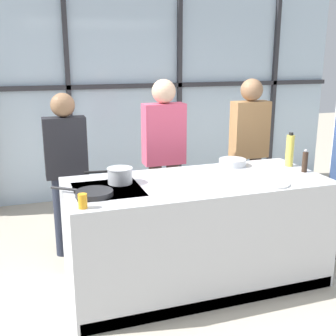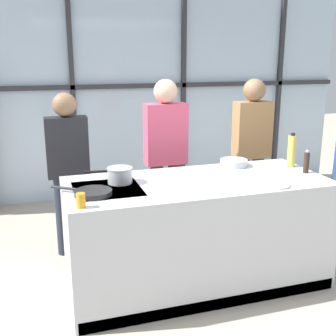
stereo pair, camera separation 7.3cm
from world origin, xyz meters
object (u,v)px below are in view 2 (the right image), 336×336
(saucepan, at_px, (119,175))
(mixing_bowl, at_px, (234,162))
(spectator_center_left, at_px, (166,151))
(pepper_grinder, at_px, (306,162))
(oil_bottle, at_px, (292,151))
(juice_glass_near, at_px, (81,200))
(frying_pan, at_px, (92,192))
(white_plate, at_px, (273,184))
(spectator_far_left, at_px, (68,164))
(spectator_center_right, at_px, (251,145))

(saucepan, bearing_deg, mixing_bowl, 10.98)
(spectator_center_left, distance_m, pepper_grinder, 1.40)
(oil_bottle, distance_m, juice_glass_near, 2.06)
(frying_pan, height_order, white_plate, frying_pan)
(saucepan, distance_m, pepper_grinder, 1.65)
(frying_pan, distance_m, saucepan, 0.36)
(saucepan, bearing_deg, juice_glass_near, -126.45)
(pepper_grinder, xyz_separation_m, juice_glass_near, (-2.00, -0.30, -0.04))
(mixing_bowl, xyz_separation_m, juice_glass_near, (-1.49, -0.71, 0.02))
(frying_pan, xyz_separation_m, white_plate, (1.42, -0.18, -0.01))
(mixing_bowl, relative_size, oil_bottle, 0.80)
(mixing_bowl, xyz_separation_m, pepper_grinder, (0.51, -0.41, 0.06))
(spectator_center_left, height_order, saucepan, spectator_center_left)
(spectator_far_left, height_order, spectator_center_right, spectator_center_right)
(spectator_far_left, relative_size, white_plate, 6.11)
(white_plate, relative_size, mixing_bowl, 1.03)
(spectator_center_left, height_order, white_plate, spectator_center_left)
(saucepan, distance_m, juice_glass_near, 0.61)
(saucepan, bearing_deg, spectator_center_right, 25.82)
(white_plate, xyz_separation_m, juice_glass_near, (-1.53, -0.06, 0.04))
(spectator_center_left, height_order, mixing_bowl, spectator_center_left)
(spectator_center_left, xyz_separation_m, spectator_center_right, (0.99, 0.00, 0.00))
(saucepan, height_order, pepper_grinder, pepper_grinder)
(frying_pan, relative_size, white_plate, 1.67)
(saucepan, xyz_separation_m, pepper_grinder, (1.64, -0.19, 0.03))
(spectator_center_left, distance_m, frying_pan, 1.36)
(saucepan, xyz_separation_m, mixing_bowl, (1.13, 0.22, -0.03))
(spectator_center_right, relative_size, saucepan, 4.43)
(spectator_center_left, xyz_separation_m, mixing_bowl, (0.50, -0.56, -0.02))
(spectator_center_right, height_order, frying_pan, spectator_center_right)
(spectator_far_left, height_order, oil_bottle, spectator_far_left)
(spectator_center_left, relative_size, white_plate, 6.52)
(spectator_center_left, bearing_deg, juice_glass_near, 51.99)
(spectator_center_left, relative_size, mixing_bowl, 6.70)
(mixing_bowl, relative_size, pepper_grinder, 1.23)
(frying_pan, xyz_separation_m, oil_bottle, (1.88, 0.28, 0.13))
(saucepan, bearing_deg, pepper_grinder, -6.47)
(saucepan, relative_size, mixing_bowl, 1.50)
(white_plate, bearing_deg, frying_pan, 172.62)
(saucepan, xyz_separation_m, oil_bottle, (1.63, 0.04, 0.08))
(spectator_center_right, distance_m, saucepan, 1.80)
(saucepan, xyz_separation_m, juice_glass_near, (-0.36, -0.49, -0.02))
(spectator_far_left, xyz_separation_m, frying_pan, (0.10, -1.03, 0.03))
(frying_pan, height_order, mixing_bowl, mixing_bowl)
(white_plate, bearing_deg, saucepan, 159.79)
(pepper_grinder, bearing_deg, mixing_bowl, 141.33)
(pepper_grinder, bearing_deg, juice_glass_near, -171.34)
(spectator_center_right, relative_size, oil_bottle, 5.34)
(oil_bottle, bearing_deg, juice_glass_near, -165.16)
(saucepan, relative_size, juice_glass_near, 3.75)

